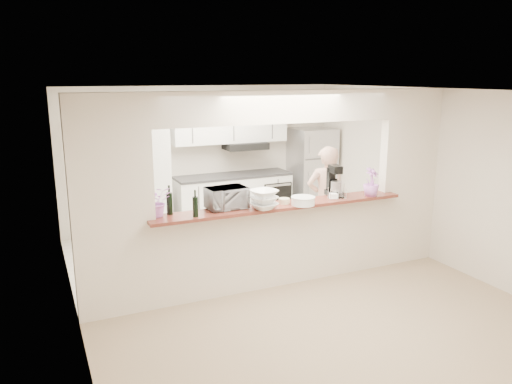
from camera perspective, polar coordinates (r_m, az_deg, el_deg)
floor at (r=6.68m, az=2.60°, el=-10.39°), size 6.00×6.00×0.00m
tile_overlay at (r=8.00m, az=-2.48°, el=-6.30°), size 5.00×2.90×0.01m
partition at (r=6.24m, az=2.74°, el=2.19°), size 5.00×0.15×2.50m
bar_counter at (r=6.47m, az=2.67°, el=-5.73°), size 3.40×0.38×1.09m
kitchen_cabinets at (r=8.74m, az=-6.56°, el=1.92°), size 3.15×0.62×2.25m
refrigerator at (r=9.61m, az=6.38°, el=2.19°), size 0.75×0.70×1.70m
flower_left at (r=5.81m, az=-11.25°, el=-1.08°), size 0.32×0.28×0.35m
wine_bottle_a at (r=5.87m, az=-9.86°, el=-1.26°), size 0.07×0.07×0.35m
wine_bottle_b at (r=5.73m, az=-6.95°, el=-1.64°), size 0.06×0.06×0.32m
toaster_oven at (r=6.06m, az=-3.40°, el=-0.67°), size 0.50×0.36×0.26m
serving_bowls at (r=6.02m, az=0.91°, el=-0.89°), size 0.38×0.38×0.23m
plate_stack_a at (r=6.23m, az=0.54°, el=-0.97°), size 0.25×0.25×0.11m
plate_stack_b at (r=6.26m, az=5.40°, el=-1.00°), size 0.30×0.30×0.11m
red_bowl at (r=6.23m, az=1.60°, el=-1.22°), size 0.14×0.14×0.07m
tan_bowl at (r=6.32m, az=3.23°, el=-1.03°), size 0.14×0.14×0.07m
utensil_caddy at (r=6.62m, az=9.25°, el=0.00°), size 0.26×0.19×0.21m
stand_mixer at (r=6.76m, az=8.92°, el=1.13°), size 0.23×0.31×0.42m
flower_right at (r=6.84m, az=13.04°, el=1.12°), size 0.28×0.28×0.38m
person at (r=7.65m, az=7.96°, el=-0.95°), size 0.67×0.52×1.64m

